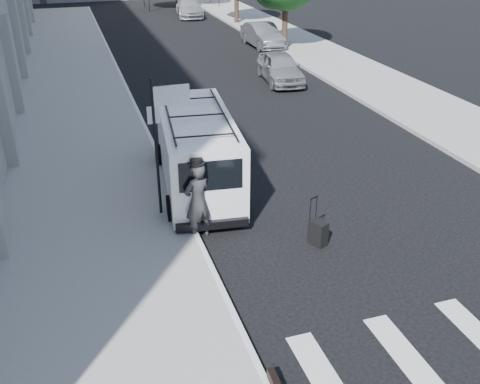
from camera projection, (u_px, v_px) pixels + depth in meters
ground at (305, 268)px, 11.73m from camera, size 120.00×120.00×0.00m
sidewalk_left at (73, 86)px, 24.07m from camera, size 4.50×48.00×0.15m
sidewalk_right at (306, 48)px, 31.07m from camera, size 4.00×56.00×0.15m
sign_pole at (164, 118)px, 12.58m from camera, size 1.03×0.07×3.50m
businessman at (198, 201)px, 12.46m from camera, size 0.82×0.66×1.94m
suitcase at (318, 233)px, 12.47m from camera, size 0.41×0.49×1.18m
cargo_van at (196, 150)px, 14.84m from camera, size 2.47×5.83×2.15m
parked_car_a at (280, 67)px, 24.72m from camera, size 2.03×4.09×1.34m
parked_car_b at (263, 35)px, 31.38m from camera, size 1.51×4.13×1.35m
parked_car_c at (189, 8)px, 41.02m from camera, size 2.45×4.76×1.32m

